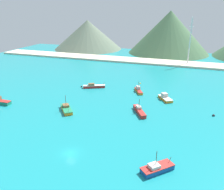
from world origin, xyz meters
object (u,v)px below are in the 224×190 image
at_px(fishing_boat_7, 139,90).
at_px(fishing_boat_0, 157,168).
at_px(fishing_boat_6, 139,111).
at_px(buoy_1, 81,87).
at_px(fishing_boat_4, 66,109).
at_px(fishing_boat_1, 94,86).
at_px(fishing_boat_5, 165,98).
at_px(buoy_0, 213,116).
at_px(radio_tower, 190,41).
at_px(buoy_2, 140,84).
at_px(fishing_boat_3, 0,101).

bearing_deg(fishing_boat_7, fishing_boat_0, -72.27).
bearing_deg(fishing_boat_6, fishing_boat_0, -69.69).
bearing_deg(buoy_1, fishing_boat_4, -75.17).
bearing_deg(fishing_boat_1, fishing_boat_5, -7.41).
bearing_deg(buoy_0, fishing_boat_0, -111.13).
bearing_deg(buoy_0, fishing_boat_6, -166.57).
relative_size(fishing_boat_5, radio_tower, 0.27).
bearing_deg(fishing_boat_7, fishing_boat_5, -24.40).
xyz_separation_m(fishing_boat_0, buoy_1, (-45.67, 51.76, -0.68)).
bearing_deg(buoy_0, buoy_2, 139.61).
height_order(fishing_boat_3, buoy_1, fishing_boat_3).
xyz_separation_m(fishing_boat_6, fishing_boat_7, (-5.68, 22.68, 0.01)).
relative_size(fishing_boat_3, fishing_boat_4, 1.01).
bearing_deg(fishing_boat_4, fishing_boat_1, 92.14).
relative_size(fishing_boat_4, fishing_boat_7, 1.06).
relative_size(fishing_boat_1, buoy_2, 15.03).
bearing_deg(buoy_1, buoy_2, 28.95).
bearing_deg(fishing_boat_3, buoy_1, 54.19).
xyz_separation_m(fishing_boat_1, buoy_0, (53.93, -15.11, -0.63)).
height_order(fishing_boat_6, buoy_2, fishing_boat_6).
bearing_deg(fishing_boat_3, fishing_boat_4, 5.32).
distance_m(fishing_boat_6, buoy_0, 26.88).
relative_size(buoy_0, buoy_2, 1.43).
bearing_deg(fishing_boat_3, fishing_boat_1, 48.04).
distance_m(fishing_boat_5, buoy_1, 41.54).
bearing_deg(buoy_1, radio_tower, 54.55).
height_order(fishing_boat_0, fishing_boat_4, fishing_boat_4).
bearing_deg(fishing_boat_3, fishing_boat_5, 22.96).
distance_m(fishing_boat_0, buoy_0, 40.32).
bearing_deg(fishing_boat_1, buoy_0, -15.65).
xyz_separation_m(fishing_boat_1, radio_tower, (41.08, 65.53, 15.02)).
relative_size(fishing_boat_5, buoy_0, 8.48).
distance_m(fishing_boat_3, buoy_1, 37.56).
bearing_deg(fishing_boat_7, buoy_2, 99.15).
xyz_separation_m(fishing_boat_3, fishing_boat_6, (56.03, 10.06, -0.20)).
height_order(fishing_boat_1, fishing_boat_4, fishing_boat_4).
distance_m(fishing_boat_0, fishing_boat_6, 33.45).
bearing_deg(fishing_boat_3, fishing_boat_6, 10.18).
bearing_deg(buoy_2, fishing_boat_1, -145.87).
height_order(buoy_0, radio_tower, radio_tower).
xyz_separation_m(fishing_boat_0, buoy_0, (14.53, 37.61, -0.66)).
relative_size(buoy_1, buoy_2, 1.26).
xyz_separation_m(fishing_boat_3, fishing_boat_4, (29.31, 2.73, -0.22)).
bearing_deg(fishing_boat_0, fishing_boat_1, 126.77).
distance_m(fishing_boat_0, radio_tower, 119.21).
distance_m(fishing_boat_3, fishing_boat_4, 29.44).
height_order(fishing_boat_0, fishing_boat_6, fishing_boat_0).
distance_m(fishing_boat_5, buoy_2, 23.59).
relative_size(fishing_boat_1, fishing_boat_5, 1.24).
distance_m(buoy_0, buoy_2, 44.38).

